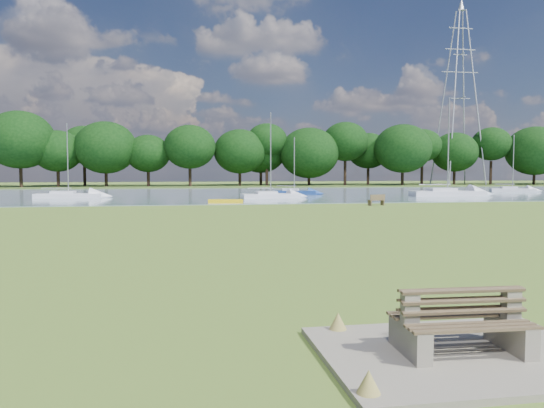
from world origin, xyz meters
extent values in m
plane|color=olive|center=(0.00, 0.00, 0.00)|extent=(220.00, 220.00, 0.00)
cube|color=slate|center=(0.00, 42.00, 0.00)|extent=(220.00, 40.00, 0.10)
cube|color=#4C6626|center=(0.00, 72.00, 0.00)|extent=(220.00, 20.00, 0.40)
cube|color=gray|center=(0.00, -14.00, 0.05)|extent=(4.20, 3.20, 0.10)
cube|color=gray|center=(-0.81, -13.97, 0.34)|extent=(0.28, 1.14, 0.47)
cube|color=gray|center=(-0.81, -13.97, 0.77)|extent=(0.24, 0.20, 0.59)
cube|color=gray|center=(0.81, -14.03, 0.34)|extent=(0.28, 1.14, 0.47)
cube|color=gray|center=(0.81, -14.03, 0.77)|extent=(0.24, 0.20, 0.59)
cube|color=brown|center=(-0.01, -14.36, 0.59)|extent=(1.96, 0.50, 0.04)
cube|color=brown|center=(0.00, -14.09, 0.91)|extent=(1.95, 0.21, 0.47)
cube|color=brown|center=(0.01, -13.64, 0.59)|extent=(1.96, 0.50, 0.04)
cube|color=brown|center=(0.00, -13.91, 0.91)|extent=(1.95, 0.21, 0.47)
cube|color=brown|center=(10.74, 18.94, 0.22)|extent=(0.20, 0.44, 0.45)
cube|color=brown|center=(11.95, 19.31, 0.22)|extent=(0.20, 0.44, 0.45)
cube|color=brown|center=(11.34, 19.12, 0.45)|extent=(1.52, 0.84, 0.05)
cube|color=brown|center=(11.40, 18.94, 0.68)|extent=(1.41, 0.47, 0.44)
cube|color=yellow|center=(-0.33, 24.00, 0.20)|extent=(3.04, 1.10, 0.30)
cylinder|color=#9EA1A9|center=(44.33, 67.61, 16.07)|extent=(0.25, 0.25, 31.75)
cylinder|color=#9EA1A9|center=(49.12, 67.61, 16.07)|extent=(0.25, 0.25, 31.75)
cylinder|color=#9EA1A9|center=(44.33, 72.39, 16.07)|extent=(0.25, 0.25, 31.75)
cylinder|color=#9EA1A9|center=(49.12, 72.39, 16.07)|extent=(0.25, 0.25, 31.75)
cube|color=#9EA1A9|center=(46.72, 70.00, 20.84)|extent=(7.18, 0.15, 0.15)
cube|color=#9EA1A9|center=(46.72, 70.00, 24.96)|extent=(5.95, 0.15, 0.15)
cube|color=#9EA1A9|center=(46.72, 70.00, 28.77)|extent=(4.72, 0.15, 0.15)
cone|color=#9EA1A9|center=(46.72, 70.00, 32.97)|extent=(1.23, 1.23, 2.05)
cylinder|color=black|center=(-30.00, 68.00, 2.06)|extent=(0.53, 0.53, 3.72)
ellipsoid|color=black|center=(-30.00, 68.00, 6.61)|extent=(9.49, 9.49, 8.07)
cylinder|color=black|center=(-23.00, 68.00, 2.21)|extent=(0.53, 0.53, 4.02)
ellipsoid|color=black|center=(-23.00, 68.00, 7.13)|extent=(7.38, 7.38, 6.28)
cylinder|color=black|center=(-16.00, 68.00, 2.36)|extent=(0.53, 0.53, 4.33)
ellipsoid|color=black|center=(-16.00, 68.00, 7.65)|extent=(8.44, 8.44, 7.17)
cylinder|color=black|center=(-9.00, 68.00, 1.91)|extent=(0.53, 0.53, 3.42)
ellipsoid|color=black|center=(-9.00, 68.00, 6.08)|extent=(9.49, 9.49, 8.07)
cylinder|color=black|center=(-2.00, 68.00, 2.06)|extent=(0.53, 0.53, 3.72)
ellipsoid|color=black|center=(-2.00, 68.00, 6.61)|extent=(7.38, 7.38, 6.28)
cylinder|color=black|center=(5.00, 68.00, 2.21)|extent=(0.53, 0.53, 4.02)
ellipsoid|color=black|center=(5.00, 68.00, 7.13)|extent=(8.44, 8.44, 7.17)
cylinder|color=black|center=(12.00, 68.00, 2.36)|extent=(0.53, 0.53, 4.33)
ellipsoid|color=black|center=(12.00, 68.00, 7.65)|extent=(9.49, 9.49, 8.07)
cylinder|color=black|center=(19.00, 68.00, 1.91)|extent=(0.53, 0.53, 3.42)
ellipsoid|color=black|center=(19.00, 68.00, 6.08)|extent=(7.38, 7.38, 6.28)
cylinder|color=black|center=(26.00, 68.00, 2.06)|extent=(0.53, 0.53, 3.72)
ellipsoid|color=black|center=(26.00, 68.00, 6.61)|extent=(8.44, 8.44, 7.17)
cylinder|color=black|center=(33.00, 68.00, 2.21)|extent=(0.53, 0.53, 4.02)
ellipsoid|color=black|center=(33.00, 68.00, 7.13)|extent=(9.49, 9.49, 8.07)
cylinder|color=black|center=(40.00, 68.00, 2.36)|extent=(0.53, 0.53, 4.33)
ellipsoid|color=black|center=(40.00, 68.00, 7.65)|extent=(7.38, 7.38, 6.28)
cylinder|color=black|center=(47.00, 68.00, 1.91)|extent=(0.53, 0.53, 3.42)
ellipsoid|color=black|center=(47.00, 68.00, 6.08)|extent=(8.44, 8.44, 7.17)
cylinder|color=black|center=(54.00, 68.00, 2.06)|extent=(0.53, 0.53, 3.72)
ellipsoid|color=black|center=(54.00, 68.00, 6.61)|extent=(9.49, 9.49, 8.07)
cylinder|color=black|center=(61.00, 68.00, 2.21)|extent=(0.53, 0.53, 4.02)
ellipsoid|color=black|center=(61.00, 68.00, 7.13)|extent=(7.38, 7.38, 6.28)
cube|color=silver|center=(38.07, 40.64, 0.37)|extent=(5.59, 3.16, 0.63)
cube|color=silver|center=(37.66, 40.78, 0.75)|extent=(2.17, 1.73, 0.41)
cylinder|color=#A5A8AD|center=(38.07, 40.64, 3.94)|extent=(0.11, 0.11, 6.88)
cube|color=navy|center=(8.68, 37.89, 0.37)|extent=(5.24, 3.06, 0.64)
cube|color=silver|center=(8.30, 38.03, 0.75)|extent=(2.04, 1.65, 0.41)
cylinder|color=#A5A8AD|center=(8.68, 37.89, 3.55)|extent=(0.11, 0.11, 6.08)
cube|color=silver|center=(4.67, 30.44, 0.38)|extent=(5.97, 2.35, 0.66)
cube|color=silver|center=(4.21, 30.38, 0.78)|extent=(2.18, 1.53, 0.42)
cylinder|color=#A5A8AD|center=(4.67, 30.44, 4.51)|extent=(0.11, 0.11, 7.99)
cube|color=silver|center=(24.12, 31.48, 0.45)|extent=(7.96, 2.56, 0.80)
cube|color=silver|center=(23.50, 31.51, 0.94)|extent=(2.83, 1.86, 0.52)
cylinder|color=#A5A8AD|center=(24.12, 31.48, 5.50)|extent=(0.14, 0.14, 9.76)
cube|color=silver|center=(-15.27, 34.72, 0.37)|extent=(6.52, 2.04, 0.63)
cube|color=silver|center=(-15.79, 34.74, 0.75)|extent=(2.31, 1.50, 0.41)
cylinder|color=#A5A8AD|center=(-15.27, 34.72, 4.02)|extent=(0.11, 0.11, 7.03)
camera|label=1|loc=(-4.16, -21.27, 2.85)|focal=35.00mm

